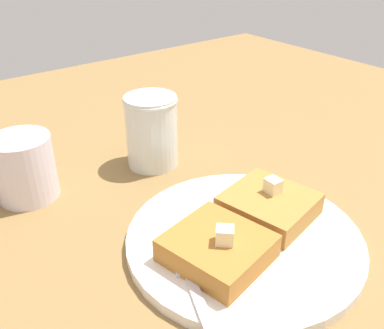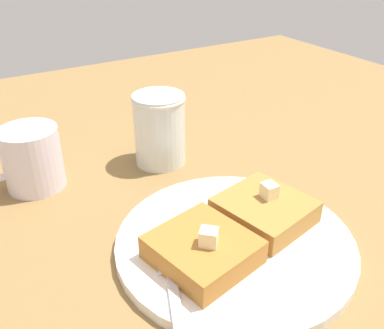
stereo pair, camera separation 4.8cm
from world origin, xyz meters
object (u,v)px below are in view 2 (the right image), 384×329
(plate, at_px, (235,242))
(syrup_jar, at_px, (160,132))
(fork, at_px, (172,281))
(coffee_mug, at_px, (31,159))

(plate, bearing_deg, syrup_jar, -95.65)
(plate, height_order, fork, fork)
(plate, xyz_separation_m, coffee_mug, (0.14, -0.22, 0.03))
(syrup_jar, relative_size, coffee_mug, 1.00)
(plate, bearing_deg, coffee_mug, -57.33)
(plate, distance_m, fork, 0.08)
(fork, xyz_separation_m, coffee_mug, (0.06, -0.24, 0.02))
(plate, relative_size, coffee_mug, 2.48)
(plate, xyz_separation_m, syrup_jar, (-0.02, -0.19, 0.04))
(plate, distance_m, coffee_mug, 0.26)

